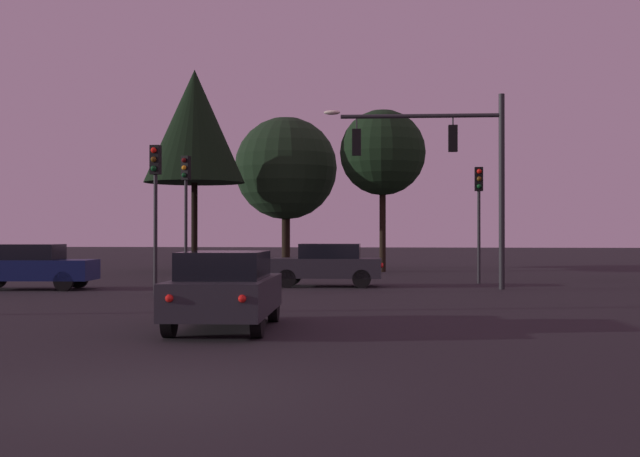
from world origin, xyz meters
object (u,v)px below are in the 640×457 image
traffic_light_corner_left (155,189)px  traffic_light_corner_right (186,194)px  car_crossing_left (327,264)px  tree_behind_sign (383,153)px  car_nearside_lane (225,289)px  tree_center_horizon (195,126)px  tree_right_cluster (286,168)px  traffic_light_median (479,201)px  car_crossing_right (28,266)px  traffic_signal_mast_arm (450,158)px

traffic_light_corner_left → traffic_light_corner_right: (-0.62, 5.72, 0.13)m
car_crossing_left → tree_behind_sign: bearing=82.6°
car_nearside_lane → tree_center_horizon: tree_center_horizon is taller
car_crossing_left → tree_center_horizon: 14.12m
tree_right_cluster → tree_behind_sign: bearing=-32.3°
traffic_light_corner_right → tree_center_horizon: tree_center_horizon is taller
tree_behind_sign → tree_center_horizon: tree_center_horizon is taller
traffic_light_corner_left → car_nearside_lane: 10.31m
traffic_light_corner_right → traffic_light_median: size_ratio=1.10×
car_nearside_lane → tree_right_cluster: size_ratio=0.54×
traffic_light_corner_left → tree_center_horizon: 15.36m
car_nearside_lane → car_crossing_left: size_ratio=1.09×
tree_right_cluster → traffic_light_median: bearing=-54.0°
traffic_light_corner_right → tree_behind_sign: tree_behind_sign is taller
tree_behind_sign → traffic_light_corner_right: bearing=-123.5°
car_crossing_left → traffic_light_corner_left: bearing=-137.4°
traffic_light_corner_right → traffic_light_median: traffic_light_corner_right is taller
car_crossing_right → traffic_signal_mast_arm: bearing=7.1°
traffic_signal_mast_arm → tree_right_cluster: tree_right_cluster is taller
traffic_light_corner_right → traffic_light_median: (10.98, 1.18, -0.28)m
traffic_light_median → tree_center_horizon: 15.66m
traffic_light_median → traffic_light_corner_right: bearing=-173.9°
tree_behind_sign → tree_right_cluster: tree_right_cluster is taller
car_crossing_right → traffic_light_corner_right: bearing=42.5°
car_nearside_lane → car_crossing_right: same height
car_crossing_left → car_crossing_right: bearing=-164.6°
traffic_light_corner_right → car_crossing_left: (5.48, -1.25, -2.59)m
car_nearside_lane → tree_behind_sign: 25.98m
tree_center_horizon → car_nearside_lane: bearing=-73.7°
traffic_signal_mast_arm → tree_center_horizon: bearing=136.7°
car_nearside_lane → traffic_light_corner_right: bearing=108.3°
traffic_light_median → car_nearside_lane: 17.23m
traffic_signal_mast_arm → tree_behind_sign: size_ratio=0.82×
car_crossing_left → car_crossing_right: (-9.80, -2.71, 0.00)m
traffic_signal_mast_arm → traffic_light_corner_left: 9.85m
tree_center_horizon → tree_right_cluster: size_ratio=1.20×
tree_behind_sign → tree_right_cluster: 6.33m
traffic_light_median → tree_behind_sign: bearing=112.8°
traffic_signal_mast_arm → car_nearside_lane: traffic_signal_mast_arm is taller
car_crossing_left → tree_behind_sign: size_ratio=0.50×
tree_center_horizon → traffic_light_corner_right: bearing=-77.1°
car_nearside_lane → traffic_light_corner_left: bearing=115.2°
tree_center_horizon → tree_right_cluster: bearing=53.8°
car_crossing_right → tree_right_cluster: tree_right_cluster is taller
traffic_light_corner_left → car_nearside_lane: traffic_light_corner_left is taller
traffic_signal_mast_arm → traffic_light_corner_right: traffic_signal_mast_arm is taller
tree_behind_sign → tree_right_cluster: size_ratio=0.98×
car_nearside_lane → tree_center_horizon: size_ratio=0.45×
car_crossing_left → tree_right_cluster: size_ratio=0.49×
tree_right_cluster → car_nearside_lane: bearing=-83.6°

